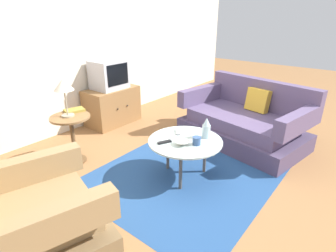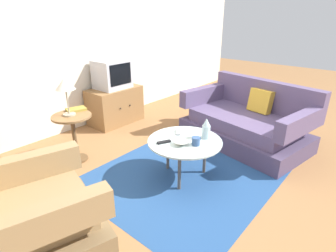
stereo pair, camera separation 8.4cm
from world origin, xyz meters
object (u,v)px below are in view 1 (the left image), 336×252
Objects in this scene: armchair at (33,222)px; vase at (206,128)px; couch at (245,122)px; television at (109,75)px; mug at (197,141)px; book at (74,110)px; bowl at (182,143)px; coffee_table at (185,143)px; tv_remote_dark at (165,142)px; side_table at (72,130)px; tv_stand at (112,106)px; tv_remote_silver at (178,132)px; table_lamp at (64,87)px.

armchair is 1.84m from vase.
couch is at bearing 98.94° from armchair.
television is (-0.72, 2.03, 0.53)m from couch.
mug is 1.59m from book.
bowl is 0.58× the size of book.
armchair is 1.63m from book.
coffee_table is 1.45m from book.
mug is 0.87× the size of bowl.
armchair reaches higher than bowl.
television is 3.33× the size of tv_remote_dark.
tv_remote_dark is (0.39, -1.13, 0.03)m from side_table.
book is at bearing 107.96° from coffee_table.
armchair is 1.51m from bowl.
tv_stand reaches higher than mug.
tv_stand is 1.78m from tv_remote_silver.
book is (-0.44, 1.37, 0.20)m from coffee_table.
tv_stand is 1.91× the size of table_lamp.
tv_remote_silver reaches higher than coffee_table.
coffee_table is 1.81× the size of table_lamp.
tv_stand is 3.68× the size of vase.
armchair reaches higher than coffee_table.
book is (1.14, 1.12, 0.31)m from armchair.
bowl is 0.19m from tv_remote_dark.
bowl is (-0.31, 0.10, -0.09)m from vase.
tv_remote_dark is (-0.77, -1.76, 0.16)m from tv_stand.
tv_stand is at bearing 79.42° from vase.
tv_remote_dark is at bearing -62.71° from book.
armchair is 2.91m from couch.
vase is (0.79, -1.42, -0.40)m from table_lamp.
coffee_table is 6.09× the size of mug.
table_lamp reaches higher than couch.
armchair is 4.24× the size of book.
book reaches higher than mug.
book is at bearing 31.09° from table_lamp.
vase is at bearing -60.89° from table_lamp.
coffee_table is 3.06× the size of book.
tv_remote_silver is (0.70, -1.10, -0.50)m from table_lamp.
tv_remote_silver is (1.70, -0.07, 0.16)m from armchair.
coffee_table is 0.24m from tv_remote_dark.
couch reaches higher than tv_remote_dark.
mug is 0.15m from bowl.
vase reaches higher than book.
couch is 1.33m from mug.
bowl is (-0.11, -0.04, 0.06)m from coffee_table.
table_lamp is 2.93× the size of bowl.
table_lamp is 1.67m from vase.
vase is (-0.38, -2.05, -0.26)m from television.
couch is 6.90× the size of book.
coffee_table is at bearing 145.51° from vase.
vase is (-1.10, -0.01, 0.28)m from couch.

